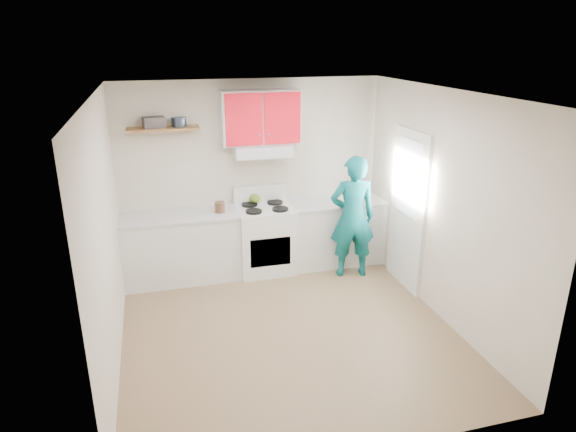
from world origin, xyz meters
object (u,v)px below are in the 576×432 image
object	(u,v)px
stove	(265,239)
person	(352,217)
crock	(220,208)
kettle	(255,198)
tin	(179,122)

from	to	relation	value
stove	person	distance (m)	1.25
stove	crock	size ratio (longest dim) A/B	5.64
crock	person	world-z (taller)	person
stove	kettle	distance (m)	0.58
crock	person	bearing A→B (deg)	-13.98
kettle	person	bearing A→B (deg)	-10.85
tin	kettle	bearing A→B (deg)	2.01
person	tin	bearing A→B (deg)	-7.54
tin	crock	xyz separation A→B (m)	(0.43, -0.22, -1.11)
stove	crock	xyz separation A→B (m)	(-0.61, -0.02, 0.52)
kettle	person	distance (m)	1.38
stove	kettle	size ratio (longest dim) A/B	5.59
tin	person	world-z (taller)	tin
crock	person	distance (m)	1.77
tin	person	xyz separation A→B (m)	(2.14, -0.65, -1.26)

